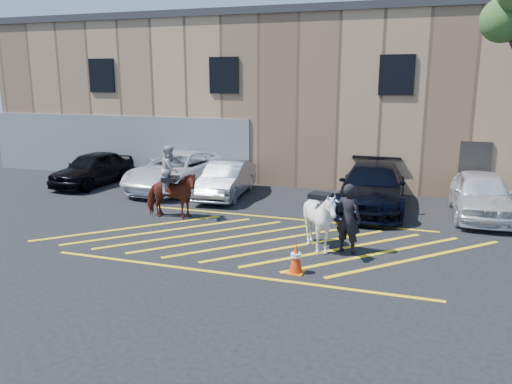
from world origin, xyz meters
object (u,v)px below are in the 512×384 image
(car_silver_sedan, at_px, (226,179))
(car_white_suv, at_px, (481,195))
(car_black_suv, at_px, (93,168))
(car_blue_suv, at_px, (372,187))
(traffic_cone, at_px, (296,258))
(car_white_pickup, at_px, (178,171))
(saddled_white, at_px, (320,220))
(mounted_bay, at_px, (171,189))
(handler, at_px, (348,218))

(car_silver_sedan, relative_size, car_white_suv, 0.92)
(car_black_suv, relative_size, car_blue_suv, 0.77)
(car_blue_suv, distance_m, traffic_cone, 6.75)
(car_white_pickup, xyz_separation_m, saddled_white, (7.06, -5.71, 0.09))
(traffic_cone, bearing_deg, mounted_bay, 145.99)
(car_white_pickup, height_order, traffic_cone, car_white_pickup)
(car_white_suv, height_order, mounted_bay, mounted_bay)
(car_white_pickup, bearing_deg, car_white_suv, 1.61)
(car_silver_sedan, height_order, mounted_bay, mounted_bay)
(car_blue_suv, height_order, car_white_suv, car_blue_suv)
(car_silver_sedan, distance_m, handler, 7.30)
(car_black_suv, height_order, handler, handler)
(saddled_white, bearing_deg, car_white_suv, 48.60)
(traffic_cone, bearing_deg, handler, 63.05)
(car_black_suv, relative_size, handler, 2.27)
(car_black_suv, bearing_deg, car_silver_sedan, 0.76)
(traffic_cone, bearing_deg, car_white_pickup, 132.70)
(car_black_suv, xyz_separation_m, handler, (11.58, -5.17, 0.21))
(car_silver_sedan, bearing_deg, saddled_white, -52.33)
(saddled_white, bearing_deg, car_white_pickup, 141.05)
(car_silver_sedan, height_order, saddled_white, saddled_white)
(car_white_suv, height_order, traffic_cone, car_white_suv)
(car_white_pickup, xyz_separation_m, mounted_bay, (1.82, -4.03, 0.21))
(car_white_pickup, bearing_deg, saddled_white, -33.57)
(car_white_pickup, height_order, saddled_white, saddled_white)
(mounted_bay, height_order, traffic_cone, mounted_bay)
(car_white_pickup, relative_size, handler, 2.96)
(mounted_bay, bearing_deg, car_silver_sedan, 80.24)
(car_silver_sedan, bearing_deg, car_black_suv, 172.97)
(car_white_pickup, bearing_deg, car_black_suv, -168.34)
(car_black_suv, bearing_deg, mounted_bay, -29.85)
(car_blue_suv, bearing_deg, mounted_bay, -154.44)
(mounted_bay, bearing_deg, traffic_cone, -34.01)
(car_black_suv, distance_m, car_white_pickup, 3.82)
(car_black_suv, height_order, car_white_suv, car_white_suv)
(car_silver_sedan, xyz_separation_m, car_blue_suv, (5.54, -0.12, 0.12))
(car_white_pickup, xyz_separation_m, handler, (7.77, -5.58, 0.16))
(saddled_white, bearing_deg, car_silver_sedan, 132.63)
(car_silver_sedan, bearing_deg, traffic_cone, -61.69)
(handler, bearing_deg, car_silver_sedan, -28.96)
(car_blue_suv, height_order, handler, handler)
(handler, height_order, traffic_cone, handler)
(car_silver_sedan, bearing_deg, car_blue_suv, -6.18)
(car_black_suv, relative_size, car_white_pickup, 0.77)
(car_blue_suv, xyz_separation_m, traffic_cone, (-1.09, -6.65, -0.42))
(handler, relative_size, saddled_white, 1.06)
(car_silver_sedan, distance_m, car_blue_suv, 5.54)
(car_white_pickup, distance_m, traffic_cone, 10.10)
(car_black_suv, relative_size, traffic_cone, 5.75)
(car_white_suv, distance_m, handler, 6.06)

